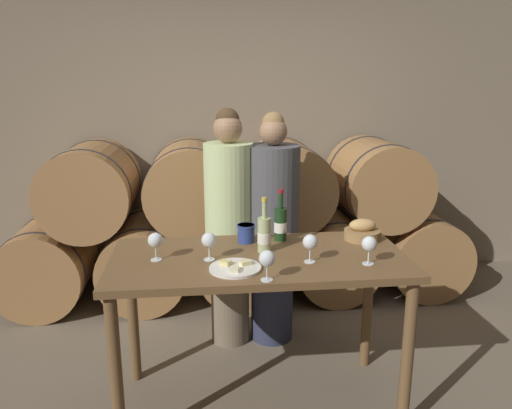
{
  "coord_description": "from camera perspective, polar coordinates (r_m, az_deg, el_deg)",
  "views": [
    {
      "loc": [
        -0.29,
        -2.53,
        1.86
      ],
      "look_at": [
        0.0,
        0.15,
        1.16
      ],
      "focal_mm": 35.0,
      "sensor_mm": 36.0,
      "label": 1
    }
  ],
  "objects": [
    {
      "name": "barrel_stack",
      "position": [
        4.23,
        -2.0,
        -2.33
      ],
      "size": [
        3.88,
        0.85,
        1.34
      ],
      "color": "#9E7042",
      "rests_on": "ground_plane"
    },
    {
      "name": "wine_glass_left",
      "position": [
        2.64,
        -5.41,
        -4.12
      ],
      "size": [
        0.08,
        0.08,
        0.15
      ],
      "color": "white",
      "rests_on": "tasting_table"
    },
    {
      "name": "tasting_table",
      "position": [
        2.76,
        0.34,
        -8.3
      ],
      "size": [
        1.6,
        0.76,
        0.91
      ],
      "color": "brown",
      "rests_on": "ground_plane"
    },
    {
      "name": "wine_glass_right",
      "position": [
        2.61,
        6.22,
        -4.35
      ],
      "size": [
        0.08,
        0.08,
        0.15
      ],
      "color": "white",
      "rests_on": "tasting_table"
    },
    {
      "name": "stone_wall_back",
      "position": [
        4.6,
        -2.63,
        11.33
      ],
      "size": [
        10.0,
        0.12,
        3.2
      ],
      "color": "gray",
      "rests_on": "ground_plane"
    },
    {
      "name": "wine_glass_far_left",
      "position": [
        2.68,
        -11.43,
        -4.06
      ],
      "size": [
        0.08,
        0.08,
        0.15
      ],
      "color": "white",
      "rests_on": "tasting_table"
    },
    {
      "name": "person_right",
      "position": [
        3.47,
        1.9,
        -2.92
      ],
      "size": [
        0.36,
        0.36,
        1.63
      ],
      "color": "#2D334C",
      "rests_on": "ground_plane"
    },
    {
      "name": "ground_plane",
      "position": [
        3.16,
        0.32,
        -21.58
      ],
      "size": [
        10.0,
        10.0,
        0.0
      ],
      "primitive_type": "plane",
      "color": "#726654"
    },
    {
      "name": "cheese_plate",
      "position": [
        2.54,
        -2.39,
        -7.23
      ],
      "size": [
        0.26,
        0.26,
        0.04
      ],
      "color": "white",
      "rests_on": "tasting_table"
    },
    {
      "name": "bread_basket",
      "position": [
        3.04,
        12.05,
        -3.06
      ],
      "size": [
        0.22,
        0.22,
        0.13
      ],
      "color": "olive",
      "rests_on": "tasting_table"
    },
    {
      "name": "wine_glass_center",
      "position": [
        2.37,
        1.16,
        -6.26
      ],
      "size": [
        0.08,
        0.08,
        0.15
      ],
      "color": "white",
      "rests_on": "tasting_table"
    },
    {
      "name": "blue_crock",
      "position": [
        2.92,
        -1.15,
        -3.21
      ],
      "size": [
        0.11,
        0.11,
        0.11
      ],
      "color": "navy",
      "rests_on": "tasting_table"
    },
    {
      "name": "wine_glass_far_right",
      "position": [
        2.64,
        12.81,
        -4.47
      ],
      "size": [
        0.08,
        0.08,
        0.15
      ],
      "color": "white",
      "rests_on": "tasting_table"
    },
    {
      "name": "wine_bottle_white",
      "position": [
        2.75,
        0.95,
        -3.39
      ],
      "size": [
        0.08,
        0.08,
        0.31
      ],
      "color": "#ADBC7F",
      "rests_on": "tasting_table"
    },
    {
      "name": "wine_bottle_red",
      "position": [
        2.95,
        2.82,
        -2.19
      ],
      "size": [
        0.08,
        0.08,
        0.31
      ],
      "color": "#193819",
      "rests_on": "tasting_table"
    },
    {
      "name": "person_left",
      "position": [
        3.43,
        -3.09,
        -2.67
      ],
      "size": [
        0.33,
        0.33,
        1.66
      ],
      "color": "#756651",
      "rests_on": "ground_plane"
    }
  ]
}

